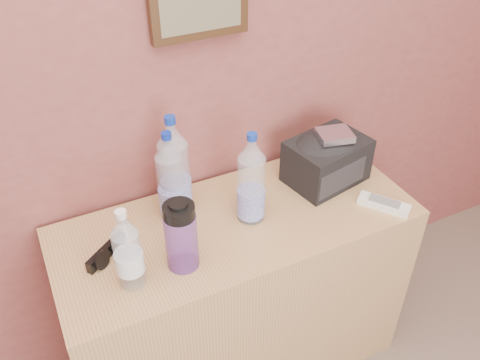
% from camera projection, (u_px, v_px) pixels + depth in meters
% --- Properties ---
extents(dresser, '(1.19, 0.50, 0.74)m').
position_uv_depth(dresser, '(237.00, 295.00, 1.88)').
color(dresser, tan).
rests_on(dresser, ground).
extents(pet_large_b, '(0.09, 0.09, 0.32)m').
position_uv_depth(pet_large_b, '(171.00, 180.00, 1.60)').
color(pet_large_b, white).
rests_on(pet_large_b, dresser).
extents(pet_large_c, '(0.10, 0.10, 0.35)m').
position_uv_depth(pet_large_c, '(175.00, 171.00, 1.61)').
color(pet_large_c, silver).
rests_on(pet_large_c, dresser).
extents(pet_large_d, '(0.09, 0.09, 0.32)m').
position_uv_depth(pet_large_d, '(251.00, 182.00, 1.59)').
color(pet_large_d, white).
rests_on(pet_large_d, dresser).
extents(pet_small, '(0.08, 0.08, 0.26)m').
position_uv_depth(pet_small, '(128.00, 253.00, 1.38)').
color(pet_small, silver).
rests_on(pet_small, dresser).
extents(nalgene_bottle, '(0.09, 0.09, 0.23)m').
position_uv_depth(nalgene_bottle, '(181.00, 235.00, 1.43)').
color(nalgene_bottle, '#6F39A5').
rests_on(nalgene_bottle, dresser).
extents(sunglasses, '(0.16, 0.14, 0.04)m').
position_uv_depth(sunglasses, '(106.00, 252.00, 1.51)').
color(sunglasses, black).
rests_on(sunglasses, dresser).
extents(ac_remote, '(0.14, 0.17, 0.02)m').
position_uv_depth(ac_remote, '(384.00, 204.00, 1.70)').
color(ac_remote, silver).
rests_on(ac_remote, dresser).
extents(toiletry_bag, '(0.30, 0.24, 0.18)m').
position_uv_depth(toiletry_bag, '(327.00, 158.00, 1.78)').
color(toiletry_bag, black).
rests_on(toiletry_bag, dresser).
extents(foil_packet, '(0.13, 0.12, 0.02)m').
position_uv_depth(foil_packet, '(335.00, 135.00, 1.71)').
color(foil_packet, white).
rests_on(foil_packet, toiletry_bag).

